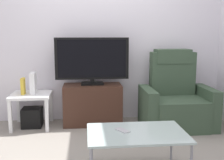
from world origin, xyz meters
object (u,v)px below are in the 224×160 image
(television, at_px, (92,60))
(coffee_table, at_px, (137,135))
(subwoofer_box, at_px, (32,117))
(book_upright, at_px, (23,86))
(recliner_armchair, at_px, (176,100))
(side_table, at_px, (31,99))
(tv_stand, at_px, (93,104))
(cell_phone, at_px, (122,130))
(game_console, at_px, (33,83))

(television, bearing_deg, coffee_table, -77.07)
(subwoofer_box, xyz_separation_m, book_upright, (-0.10, -0.02, 0.45))
(recliner_armchair, height_order, subwoofer_box, recliner_armchair)
(side_table, xyz_separation_m, subwoofer_box, (0.00, -0.00, -0.27))
(tv_stand, bearing_deg, recliner_armchair, -10.09)
(television, bearing_deg, tv_stand, -90.00)
(recliner_armchair, relative_size, side_table, 2.00)
(side_table, bearing_deg, subwoofer_box, -45.00)
(subwoofer_box, xyz_separation_m, cell_phone, (1.09, -1.45, 0.28))
(game_console, bearing_deg, cell_phone, -54.04)
(recliner_armchair, xyz_separation_m, cell_phone, (-0.94, -1.30, 0.04))
(book_upright, height_order, cell_phone, book_upright)
(television, distance_m, coffee_table, 1.70)
(television, distance_m, game_console, 0.88)
(subwoofer_box, height_order, cell_phone, cell_phone)
(coffee_table, bearing_deg, game_console, 128.19)
(tv_stand, relative_size, cell_phone, 5.55)
(game_console, bearing_deg, coffee_table, -51.81)
(tv_stand, bearing_deg, subwoofer_box, -176.18)
(tv_stand, bearing_deg, game_console, -176.71)
(game_console, distance_m, cell_phone, 1.81)
(tv_stand, height_order, coffee_table, tv_stand)
(coffee_table, bearing_deg, subwoofer_box, 129.20)
(tv_stand, distance_m, game_console, 0.89)
(subwoofer_box, relative_size, book_upright, 1.19)
(subwoofer_box, bearing_deg, game_console, 15.95)
(subwoofer_box, bearing_deg, book_upright, -168.69)
(side_table, bearing_deg, recliner_armchair, -4.27)
(side_table, bearing_deg, book_upright, -168.69)
(book_upright, height_order, coffee_table, book_upright)
(tv_stand, xyz_separation_m, television, (0.00, 0.02, 0.64))
(recliner_armchair, xyz_separation_m, side_table, (-2.03, 0.15, 0.03))
(recliner_armchair, relative_size, game_console, 3.68)
(television, xyz_separation_m, coffee_table, (0.36, -1.57, -0.55))
(television, distance_m, recliner_armchair, 1.32)
(recliner_armchair, bearing_deg, game_console, 174.44)
(tv_stand, distance_m, subwoofer_box, 0.87)
(television, height_order, cell_phone, television)
(game_console, bearing_deg, side_table, -164.05)
(recliner_armchair, xyz_separation_m, coffee_table, (-0.81, -1.34, 0.01))
(tv_stand, xyz_separation_m, side_table, (-0.86, -0.06, 0.11))
(cell_phone, bearing_deg, recliner_armchair, 24.16)
(subwoofer_box, bearing_deg, side_table, 135.00)
(television, distance_m, side_table, 1.01)
(game_console, bearing_deg, subwoofer_box, -164.05)
(television, xyz_separation_m, side_table, (-0.86, -0.08, -0.53))
(television, relative_size, cell_phone, 7.00)
(recliner_armchair, bearing_deg, coffee_table, -122.17)
(recliner_armchair, height_order, game_console, recliner_armchair)
(recliner_armchair, relative_size, subwoofer_box, 4.02)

